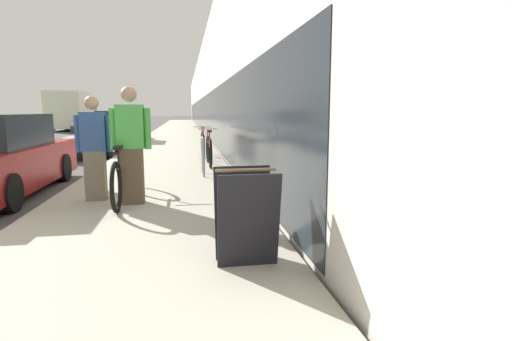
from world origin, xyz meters
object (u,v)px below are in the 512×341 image
at_px(cruiser_bike_middle, 203,144).
at_px(vintage_roadster_curbside, 87,143).
at_px(bike_rack_hoop, 203,152).
at_px(person_bystander, 94,148).
at_px(tandem_bicycle, 125,176).
at_px(person_rider, 131,146).
at_px(parked_sedan_far, 116,128).
at_px(sandwich_board_sign, 246,216).
at_px(cruiser_bike_nearest, 209,150).
at_px(moving_truck, 72,111).

xyz_separation_m(cruiser_bike_middle, vintage_roadster_curbside, (-3.82, 1.65, -0.07)).
bearing_deg(bike_rack_hoop, cruiser_bike_middle, 87.56).
distance_m(person_bystander, bike_rack_hoop, 2.86).
bearing_deg(tandem_bicycle, bike_rack_hoop, 59.20).
bearing_deg(bike_rack_hoop, tandem_bicycle, -120.80).
relative_size(person_rider, cruiser_bike_middle, 1.01).
distance_m(person_rider, vintage_roadster_curbside, 8.36).
relative_size(person_bystander, parked_sedan_far, 0.38).
bearing_deg(parked_sedan_far, tandem_bicycle, -80.37).
distance_m(tandem_bicycle, person_bystander, 0.63).
height_order(tandem_bicycle, sandwich_board_sign, tandem_bicycle).
relative_size(person_bystander, bike_rack_hoop, 1.95).
relative_size(cruiser_bike_middle, sandwich_board_sign, 1.96).
bearing_deg(vintage_roadster_curbside, cruiser_bike_middle, -23.42).
distance_m(person_rider, person_bystander, 0.71).
distance_m(cruiser_bike_nearest, cruiser_bike_middle, 2.19).
relative_size(tandem_bicycle, cruiser_bike_nearest, 1.31).
distance_m(tandem_bicycle, vintage_roadster_curbside, 8.01).
xyz_separation_m(vintage_roadster_curbside, moving_truck, (-5.34, 19.16, 1.04)).
relative_size(person_bystander, cruiser_bike_nearest, 0.87).
distance_m(bike_rack_hoop, moving_truck, 26.18).
distance_m(vintage_roadster_curbside, moving_truck, 19.92).
distance_m(bike_rack_hoop, sandwich_board_sign, 5.25).
height_order(person_rider, vintage_roadster_curbside, person_rider).
relative_size(person_bystander, moving_truck, 0.26).
distance_m(person_bystander, cruiser_bike_middle, 6.29).
xyz_separation_m(tandem_bicycle, person_bystander, (-0.46, 0.05, 0.44)).
height_order(person_bystander, cruiser_bike_middle, person_bystander).
bearing_deg(tandem_bicycle, person_rider, -63.20).
height_order(cruiser_bike_nearest, vintage_roadster_curbside, cruiser_bike_nearest).
bearing_deg(cruiser_bike_middle, vintage_roadster_curbside, 156.58).
distance_m(cruiser_bike_nearest, sandwich_board_sign, 6.82).
xyz_separation_m(person_rider, vintage_roadster_curbside, (-2.47, 7.97, -0.58)).
bearing_deg(sandwich_board_sign, person_rider, 116.72).
bearing_deg(cruiser_bike_middle, tandem_bicycle, -104.04).
bearing_deg(person_rider, tandem_bicycle, 116.80).
xyz_separation_m(tandem_bicycle, cruiser_bike_middle, (1.50, 6.01, -0.00)).
height_order(tandem_bicycle, person_rider, person_rider).
bearing_deg(moving_truck, cruiser_bike_middle, -66.25).
height_order(parked_sedan_far, moving_truck, moving_truck).
height_order(tandem_bicycle, vintage_roadster_curbside, tandem_bicycle).
height_order(cruiser_bike_nearest, cruiser_bike_middle, cruiser_bike_nearest).
height_order(person_rider, cruiser_bike_nearest, person_rider).
distance_m(cruiser_bike_middle, moving_truck, 22.76).
relative_size(tandem_bicycle, bike_rack_hoop, 2.92).
relative_size(bike_rack_hoop, moving_truck, 0.13).
distance_m(tandem_bicycle, cruiser_bike_middle, 6.20).
bearing_deg(bike_rack_hoop, person_rider, -114.95).
relative_size(person_rider, person_bystander, 1.08).
xyz_separation_m(tandem_bicycle, person_rider, (0.15, -0.30, 0.50)).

